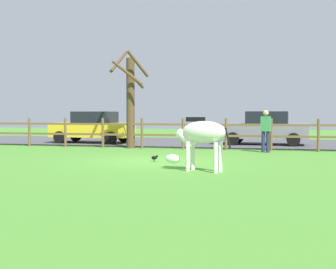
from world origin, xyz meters
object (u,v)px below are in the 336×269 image
at_px(parked_car_grey, 265,128).
at_px(visitor_near_fence, 266,129).
at_px(bare_tree, 130,98).
at_px(crow_on_grass, 155,158).
at_px(parked_car_yellow, 93,127).
at_px(zebra, 201,136).

xyz_separation_m(parked_car_grey, visitor_near_fence, (0.17, -3.80, 0.06)).
height_order(bare_tree, crow_on_grass, bare_tree).
bearing_deg(bare_tree, parked_car_yellow, 140.30).
distance_m(parked_car_grey, visitor_near_fence, 3.81).
xyz_separation_m(zebra, crow_on_grass, (-1.83, 2.03, -0.80)).
distance_m(zebra, parked_car_grey, 10.23).
relative_size(bare_tree, crow_on_grass, 20.21).
distance_m(crow_on_grass, visitor_near_fence, 5.46).
height_order(crow_on_grass, parked_car_yellow, parked_car_yellow).
distance_m(bare_tree, parked_car_grey, 6.51).
bearing_deg(parked_car_grey, parked_car_yellow, -175.13).
distance_m(zebra, visitor_near_fence, 6.51).
bearing_deg(parked_car_grey, bare_tree, -151.94).
relative_size(crow_on_grass, parked_car_grey, 0.05).
height_order(zebra, crow_on_grass, zebra).
bearing_deg(parked_car_grey, zebra, -97.05).
bearing_deg(crow_on_grass, visitor_near_fence, 52.99).
distance_m(bare_tree, parked_car_yellow, 3.82).
xyz_separation_m(parked_car_yellow, visitor_near_fence, (8.55, -3.09, 0.06)).
relative_size(parked_car_grey, visitor_near_fence, 2.48).
bearing_deg(parked_car_yellow, parked_car_grey, 4.87).
bearing_deg(bare_tree, parked_car_grey, 28.06).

